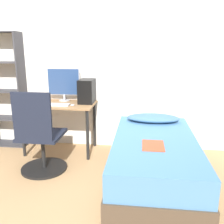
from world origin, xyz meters
name	(u,v)px	position (x,y,z in m)	size (l,w,h in m)	color
ground_plane	(51,194)	(0.00, 0.00, 0.00)	(14.00, 14.00, 0.00)	tan
wall_back	(81,68)	(0.00, 1.50, 1.25)	(8.00, 0.05, 2.50)	silver
desk	(60,111)	(-0.26, 1.17, 0.64)	(1.06, 0.61, 0.75)	#997047
office_chair	(40,142)	(-0.29, 0.48, 0.41)	(0.59, 0.59, 1.07)	black
bed	(154,158)	(1.13, 0.52, 0.25)	(1.00, 1.93, 0.51)	#4C3D2D
pillow	(153,118)	(1.13, 1.22, 0.56)	(0.76, 0.36, 0.11)	teal
magazine	(153,145)	(1.10, 0.28, 0.51)	(0.24, 0.32, 0.01)	#B24C2D
monitor	(64,83)	(-0.24, 1.38, 1.03)	(0.51, 0.17, 0.50)	#B7B7BC
keyboard	(56,105)	(-0.27, 1.05, 0.76)	(0.39, 0.14, 0.02)	silver
pc_tower	(87,91)	(0.14, 1.29, 0.93)	(0.22, 0.33, 0.35)	black
mouse	(73,105)	(-0.02, 1.05, 0.76)	(0.06, 0.09, 0.02)	silver
phone	(29,103)	(-0.71, 1.13, 0.76)	(0.07, 0.14, 0.01)	black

